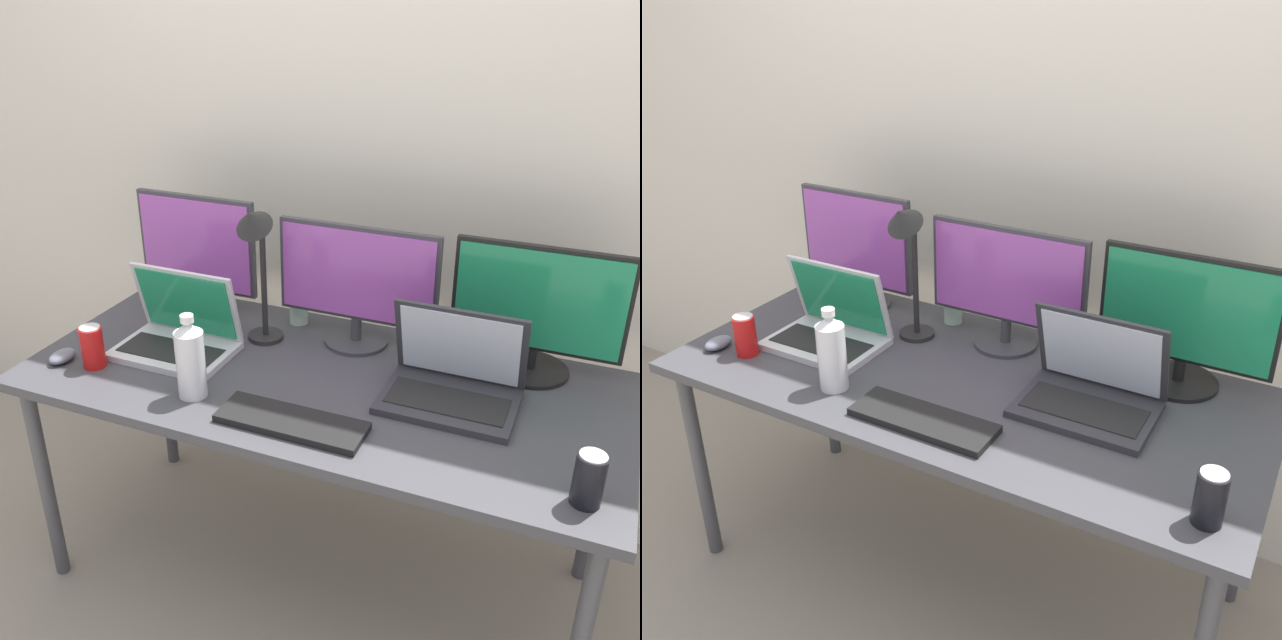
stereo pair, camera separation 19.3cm
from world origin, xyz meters
TOP-DOWN VIEW (x-y plane):
  - ground_plane at (0.00, 0.00)m, footprint 16.00×16.00m
  - wall_back at (0.00, 0.59)m, footprint 7.00×0.08m
  - work_desk at (0.00, 0.00)m, footprint 1.68×0.76m
  - monitor_left at (-0.55, 0.26)m, footprint 0.42×0.21m
  - monitor_center at (0.02, 0.24)m, footprint 0.50×0.20m
  - monitor_right at (0.54, 0.27)m, footprint 0.48×0.22m
  - laptop_silver at (-0.46, -0.01)m, footprint 0.34×0.24m
  - laptop_secondary at (0.37, 0.04)m, footprint 0.35×0.25m
  - keyboard_main at (0.03, -0.25)m, footprint 0.38×0.13m
  - mouse_by_keyboard at (-0.73, -0.21)m, footprint 0.06×0.09m
  - water_bottle at (-0.28, -0.22)m, footprint 0.08×0.08m
  - soda_can_near_keyboard at (0.73, -0.26)m, footprint 0.07×0.07m
  - soda_can_by_laptop at (-0.63, -0.20)m, footprint 0.07×0.07m
  - bamboo_vase at (-0.20, 0.30)m, footprint 0.06×0.06m
  - desk_lamp at (-0.25, 0.11)m, footprint 0.11×0.18m

SIDE VIEW (x-z plane):
  - ground_plane at x=0.00m, z-range 0.00..0.00m
  - work_desk at x=0.00m, z-range 0.31..1.05m
  - keyboard_main at x=0.03m, z-range 0.74..0.76m
  - mouse_by_keyboard at x=-0.73m, z-range 0.74..0.77m
  - laptop_silver at x=-0.46m, z-range 0.67..0.92m
  - laptop_secondary at x=0.37m, z-range 0.67..0.93m
  - soda_can_near_keyboard at x=0.73m, z-range 0.74..0.87m
  - soda_can_by_laptop at x=-0.63m, z-range 0.74..0.87m
  - bamboo_vase at x=-0.20m, z-range 0.65..0.97m
  - water_bottle at x=-0.28m, z-range 0.73..0.97m
  - monitor_right at x=0.54m, z-range 0.74..1.12m
  - monitor_center at x=0.02m, z-range 0.75..1.13m
  - monitor_left at x=-0.55m, z-range 0.75..1.14m
  - desk_lamp at x=-0.25m, z-range 0.82..1.28m
  - wall_back at x=0.00m, z-range 0.00..2.60m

